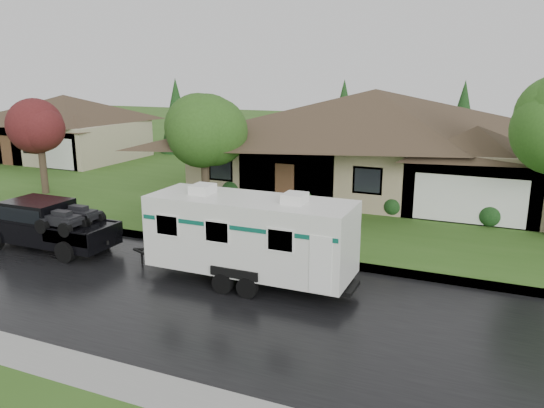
{
  "coord_description": "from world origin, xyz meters",
  "views": [
    {
      "loc": [
        8.39,
        -14.88,
        6.71
      ],
      "look_at": [
        1.1,
        2.0,
        2.07
      ],
      "focal_mm": 35.0,
      "sensor_mm": 36.0,
      "label": 1
    }
  ],
  "objects": [
    {
      "name": "house_main",
      "position": [
        2.29,
        13.84,
        3.59
      ],
      "size": [
        19.44,
        10.8,
        6.9
      ],
      "color": "tan",
      "rests_on": "lawn"
    },
    {
      "name": "lawn",
      "position": [
        0.0,
        15.0,
        0.07
      ],
      "size": [
        140.0,
        26.0,
        0.15
      ],
      "primitive_type": "cube",
      "color": "#32581B",
      "rests_on": "ground"
    },
    {
      "name": "tree_left_green",
      "position": [
        -4.18,
        6.32,
        3.89
      ],
      "size": [
        3.26,
        3.26,
        5.4
      ],
      "color": "#382B1E",
      "rests_on": "lawn"
    },
    {
      "name": "pickup_truck",
      "position": [
        -7.44,
        -0.37,
        1.01
      ],
      "size": [
        5.65,
        2.15,
        1.88
      ],
      "color": "black",
      "rests_on": "ground"
    },
    {
      "name": "travel_trailer",
      "position": [
        1.36,
        -0.37,
        1.66
      ],
      "size": [
        6.97,
        2.45,
        3.13
      ],
      "color": "silver",
      "rests_on": "ground"
    },
    {
      "name": "house_far",
      "position": [
        -21.78,
        15.85,
        2.97
      ],
      "size": [
        10.8,
        8.64,
        5.8
      ],
      "color": "tan",
      "rests_on": "lawn"
    },
    {
      "name": "tree_red",
      "position": [
        -14.35,
        6.3,
        3.71
      ],
      "size": [
        3.11,
        3.11,
        5.14
      ],
      "color": "#382B1E",
      "rests_on": "lawn"
    },
    {
      "name": "ground",
      "position": [
        0.0,
        0.0,
        0.0
      ],
      "size": [
        140.0,
        140.0,
        0.0
      ],
      "primitive_type": "plane",
      "color": "#32581B",
      "rests_on": "ground"
    },
    {
      "name": "shrub_row",
      "position": [
        2.0,
        9.3,
        0.65
      ],
      "size": [
        13.6,
        1.0,
        1.0
      ],
      "color": "#143814",
      "rests_on": "lawn"
    },
    {
      "name": "curb",
      "position": [
        0.0,
        2.25,
        0.07
      ],
      "size": [
        140.0,
        0.5,
        0.15
      ],
      "primitive_type": "cube",
      "color": "gray",
      "rests_on": "ground"
    },
    {
      "name": "road",
      "position": [
        0.0,
        -2.0,
        0.01
      ],
      "size": [
        140.0,
        8.0,
        0.01
      ],
      "primitive_type": "cube",
      "color": "black",
      "rests_on": "ground"
    }
  ]
}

